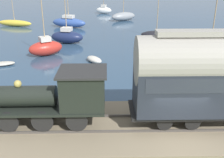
{
  "coord_description": "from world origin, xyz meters",
  "views": [
    {
      "loc": [
        -10.54,
        3.37,
        7.64
      ],
      "look_at": [
        3.33,
        3.09,
        2.1
      ],
      "focal_mm": 42.0,
      "sensor_mm": 36.0,
      "label": 1
    }
  ],
  "objects": [
    {
      "name": "harbor_water",
      "position": [
        44.07,
        0.0,
        0.0
      ],
      "size": [
        80.0,
        80.0,
        0.01
      ],
      "color": "#2D4760",
      "rests_on": "ground"
    },
    {
      "name": "rowboat_mid_harbor",
      "position": [
        11.99,
        12.82,
        0.18
      ],
      "size": [
        1.57,
        2.42,
        0.35
      ],
      "rotation": [
        0.0,
        0.0,
        0.31
      ],
      "color": "#B7B2A3",
      "rests_on": "harbor_water"
    },
    {
      "name": "sailboat_navy",
      "position": [
        20.32,
        8.08,
        0.79
      ],
      "size": [
        2.5,
        4.15,
        6.2
      ],
      "rotation": [
        0.0,
        0.0,
        -0.21
      ],
      "color": "#192347",
      "rests_on": "harbor_water"
    },
    {
      "name": "sailboat_gray",
      "position": [
        36.55,
        0.37,
        0.77
      ],
      "size": [
        3.89,
        4.99,
        8.06
      ],
      "rotation": [
        0.0,
        0.0,
        0.53
      ],
      "color": "gray",
      "rests_on": "harbor_water"
    },
    {
      "name": "rowboat_near_shore",
      "position": [
        12.86,
        4.55,
        0.27
      ],
      "size": [
        2.25,
        1.94,
        0.52
      ],
      "rotation": [
        0.0,
        0.0,
        -0.98
      ],
      "color": "beige",
      "rests_on": "harbor_water"
    },
    {
      "name": "sailboat_white",
      "position": [
        45.52,
        3.92,
        0.77
      ],
      "size": [
        2.34,
        3.58,
        6.07
      ],
      "rotation": [
        0.0,
        0.0,
        -0.34
      ],
      "color": "white",
      "rests_on": "harbor_water"
    },
    {
      "name": "sailboat_green",
      "position": [
        12.58,
        -6.13,
        0.54
      ],
      "size": [
        2.22,
        6.41,
        5.91
      ],
      "rotation": [
        0.0,
        0.0,
        0.12
      ],
      "color": "#236B42",
      "rests_on": "harbor_water"
    },
    {
      "name": "sailboat_black",
      "position": [
        23.11,
        -3.12,
        0.49
      ],
      "size": [
        1.94,
        4.2,
        7.87
      ],
      "rotation": [
        0.0,
        0.0,
        0.07
      ],
      "color": "black",
      "rests_on": "harbor_water"
    },
    {
      "name": "sailboat_yellow",
      "position": [
        31.48,
        17.89,
        0.52
      ],
      "size": [
        2.86,
        6.01,
        5.07
      ],
      "rotation": [
        0.0,
        0.0,
        -0.3
      ],
      "color": "gold",
      "rests_on": "harbor_water"
    },
    {
      "name": "ground_plane",
      "position": [
        0.0,
        0.0,
        0.0
      ],
      "size": [
        200.0,
        200.0,
        0.0
      ],
      "primitive_type": "plane",
      "color": "#607542"
    },
    {
      "name": "sailboat_red",
      "position": [
        15.22,
        9.53,
        0.81
      ],
      "size": [
        3.13,
        3.8,
        6.72
      ],
      "rotation": [
        0.0,
        0.0,
        0.51
      ],
      "color": "#B72D23",
      "rests_on": "harbor_water"
    },
    {
      "name": "sailboat_blue",
      "position": [
        30.39,
        9.2,
        0.78
      ],
      "size": [
        3.37,
        5.77,
        5.77
      ],
      "rotation": [
        0.0,
        0.0,
        -0.33
      ],
      "color": "#335199",
      "rests_on": "harbor_water"
    },
    {
      "name": "rail_embankment",
      "position": [
        1.12,
        0.0,
        0.23
      ],
      "size": [
        5.29,
        56.0,
        0.59
      ],
      "color": "#84755B",
      "rests_on": "ground"
    },
    {
      "name": "steam_locomotive",
      "position": [
        1.12,
        5.86,
        2.2
      ],
      "size": [
        2.11,
        6.54,
        2.96
      ],
      "color": "black",
      "rests_on": "rail_embankment"
    }
  ]
}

